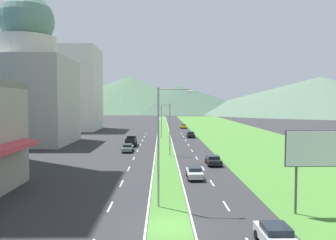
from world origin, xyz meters
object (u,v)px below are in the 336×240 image
at_px(billboard_roadside, 322,152).
at_px(street_lamp_far, 163,119).
at_px(pickup_truck_0, 131,141).
at_px(street_lamp_near, 162,139).
at_px(car_3, 191,134).
at_px(street_lamp_mid, 167,125).
at_px(car_7, 183,126).
at_px(car_1, 213,160).
at_px(car_2, 195,173).
at_px(car_6, 128,148).
at_px(car_4, 277,237).

bearing_deg(billboard_roadside, street_lamp_far, 102.33).
bearing_deg(pickup_truck_0, street_lamp_near, -171.04).
relative_size(street_lamp_far, car_3, 1.73).
relative_size(street_lamp_mid, car_7, 2.04).
bearing_deg(street_lamp_mid, car_1, -52.79).
bearing_deg(car_2, car_1, 157.06).
bearing_deg(street_lamp_mid, street_lamp_near, -91.96).
relative_size(car_1, car_6, 0.90).
bearing_deg(car_4, street_lamp_far, -173.82).
relative_size(street_lamp_mid, car_2, 2.11).
height_order(street_lamp_near, car_7, street_lamp_near).
bearing_deg(street_lamp_near, car_3, 82.53).
relative_size(car_2, car_6, 0.87).
distance_m(car_2, car_7, 74.34).
distance_m(street_lamp_near, street_lamp_far, 55.45).
bearing_deg(car_4, car_3, 179.85).
relative_size(street_lamp_far, car_6, 1.69).
distance_m(street_lamp_mid, car_6, 9.50).
height_order(street_lamp_far, car_6, street_lamp_far).
xyz_separation_m(street_lamp_mid, car_6, (-7.21, 4.35, -4.41)).
distance_m(street_lamp_far, car_7, 30.68).
height_order(billboard_roadside, car_2, billboard_roadside).
xyz_separation_m(street_lamp_mid, car_3, (6.40, 28.29, -4.37)).
bearing_deg(car_6, street_lamp_mid, -121.12).
bearing_deg(car_1, street_lamp_near, -21.24).
height_order(street_lamp_mid, car_7, street_lamp_mid).
bearing_deg(pickup_truck_0, billboard_roadside, -155.66).
relative_size(street_lamp_near, car_4, 2.44).
bearing_deg(car_1, car_7, -179.91).
distance_m(street_lamp_far, car_6, 24.56).
relative_size(car_1, car_7, 1.00).
distance_m(billboard_roadside, car_1, 22.40).
bearing_deg(street_lamp_far, car_6, -105.68).
bearing_deg(car_1, street_lamp_mid, -142.79).
xyz_separation_m(billboard_roadside, car_4, (-5.68, -6.08, -4.42)).
bearing_deg(car_7, pickup_truck_0, -17.12).
height_order(car_1, car_3, car_3).
relative_size(street_lamp_far, pickup_truck_0, 1.50).
xyz_separation_m(car_1, car_2, (-3.56, -8.42, -0.00)).
bearing_deg(billboard_roadside, car_3, 95.42).
relative_size(car_4, pickup_truck_0, 0.79).
xyz_separation_m(street_lamp_near, billboard_roadside, (12.87, -2.09, -0.78)).
distance_m(street_lamp_near, car_3, 56.76).
relative_size(street_lamp_far, billboard_roadside, 1.17).
relative_size(car_3, car_6, 0.97).
bearing_deg(car_2, billboard_roadside, 34.90).
xyz_separation_m(car_4, car_6, (-13.44, 40.29, 0.00)).
relative_size(street_lamp_near, car_6, 2.17).
height_order(street_lamp_far, car_3, street_lamp_far).
distance_m(street_lamp_near, car_7, 85.50).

